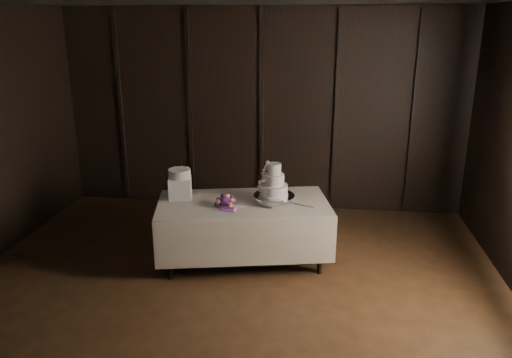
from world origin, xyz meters
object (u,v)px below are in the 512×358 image
at_px(display_table, 244,229).
at_px(small_cake, 179,174).
at_px(bouquet, 225,201).
at_px(cake_stand, 274,199).
at_px(wedding_cake, 272,183).
at_px(box_pedestal, 180,188).

distance_m(display_table, small_cake, 1.01).
height_order(bouquet, small_cake, small_cake).
bearing_deg(small_cake, bouquet, -20.13).
bearing_deg(small_cake, cake_stand, -0.39).
distance_m(cake_stand, wedding_cake, 0.20).
distance_m(cake_stand, small_cake, 1.15).
distance_m(display_table, wedding_cake, 0.67).
distance_m(wedding_cake, box_pedestal, 1.10).
height_order(cake_stand, wedding_cake, wedding_cake).
relative_size(wedding_cake, box_pedestal, 1.46).
bearing_deg(display_table, wedding_cake, -7.14).
bearing_deg(display_table, small_cake, 163.84).
relative_size(display_table, box_pedestal, 8.33).
distance_m(cake_stand, box_pedestal, 1.13).
height_order(bouquet, box_pedestal, box_pedestal).
bearing_deg(cake_stand, bouquet, -158.70).
relative_size(display_table, small_cake, 8.30).
relative_size(wedding_cake, bouquet, 1.00).
bearing_deg(box_pedestal, small_cake, 0.00).
relative_size(display_table, cake_stand, 4.47).
relative_size(display_table, wedding_cake, 5.70).
bearing_deg(bouquet, wedding_cake, 20.80).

